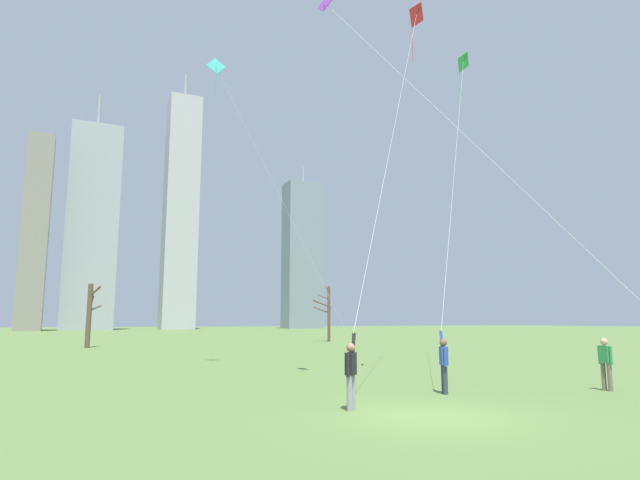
% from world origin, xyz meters
% --- Properties ---
extents(ground_plane, '(400.00, 400.00, 0.00)m').
position_xyz_m(ground_plane, '(0.00, 0.00, 0.00)').
color(ground_plane, '#5B7A3D').
extents(kite_flyer_far_back_purple, '(6.52, 9.09, 14.65)m').
position_xyz_m(kite_flyer_far_back_purple, '(5.97, -0.77, 2.53)').
color(kite_flyer_far_back_purple, '#726656').
rests_on(kite_flyer_far_back_purple, ground).
extents(kite_flyer_midfield_right_red, '(9.71, 9.66, 18.44)m').
position_xyz_m(kite_flyer_midfield_right_red, '(0.84, 3.62, 4.91)').
color(kite_flyer_midfield_right_red, gray).
rests_on(kite_flyer_midfield_right_red, ground).
extents(kite_flyer_midfield_center_green, '(11.41, 11.43, 18.55)m').
position_xyz_m(kite_flyer_midfield_center_green, '(5.15, 5.45, 4.85)').
color(kite_flyer_midfield_center_green, '#33384C').
rests_on(kite_flyer_midfield_center_green, ground).
extents(bystander_strolling_midfield, '(0.22, 0.51, 1.62)m').
position_xyz_m(bystander_strolling_midfield, '(7.78, 1.38, 0.90)').
color(bystander_strolling_midfield, '#726656').
rests_on(bystander_strolling_midfield, ground).
extents(distant_kite_drifting_left_teal, '(8.04, 0.90, 14.86)m').
position_xyz_m(distant_kite_drifting_left_teal, '(-1.19, 13.73, 12.89)').
color(distant_kite_drifting_left_teal, teal).
rests_on(distant_kite_drifting_left_teal, ground).
extents(bare_tree_right_of_center, '(2.99, 2.34, 6.09)m').
position_xyz_m(bare_tree_right_of_center, '(17.35, 41.67, 3.17)').
color(bare_tree_right_of_center, brown).
rests_on(bare_tree_right_of_center, ground).
extents(bare_tree_rightmost, '(1.18, 2.63, 5.19)m').
position_xyz_m(bare_tree_rightmost, '(-6.21, 37.70, 2.83)').
color(bare_tree_rightmost, brown).
rests_on(bare_tree_rightmost, ground).
extents(skyline_squat_block, '(10.93, 7.10, 48.64)m').
position_xyz_m(skyline_squat_block, '(54.26, 136.17, 21.73)').
color(skyline_squat_block, gray).
rests_on(skyline_squat_block, ground).
extents(skyline_slender_spire, '(11.87, 9.46, 59.24)m').
position_xyz_m(skyline_slender_spire, '(-4.25, 130.98, 25.17)').
color(skyline_slender_spire, '#9EA3AD').
rests_on(skyline_slender_spire, ground).
extents(skyline_wide_slab, '(5.40, 6.11, 43.61)m').
position_xyz_m(skyline_wide_slab, '(-15.90, 122.08, 21.81)').
color(skyline_wide_slab, gray).
rests_on(skyline_wide_slab, ground).
extents(skyline_tall_tower, '(8.42, 7.59, 69.68)m').
position_xyz_m(skyline_tall_tower, '(17.36, 132.69, 31.36)').
color(skyline_tall_tower, '#B2B2B7').
rests_on(skyline_tall_tower, ground).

